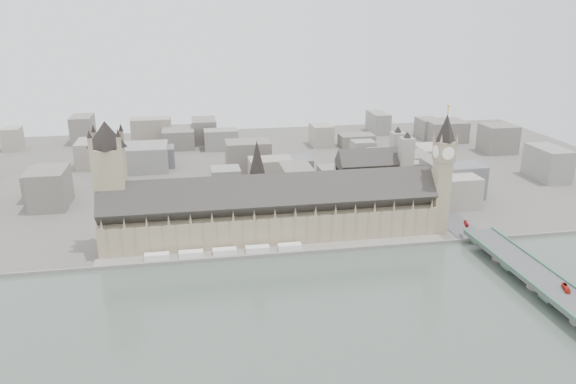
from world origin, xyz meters
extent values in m
plane|color=#595651|center=(0.00, 0.00, 0.00)|extent=(900.00, 900.00, 0.00)
plane|color=#404B44|center=(0.00, -165.00, 0.00)|extent=(600.00, 600.00, 0.00)
cube|color=gray|center=(0.00, -15.00, 1.50)|extent=(600.00, 1.50, 3.00)
cube|color=gray|center=(0.00, -7.50, 1.00)|extent=(270.00, 15.00, 2.00)
cube|color=white|center=(-90.00, -7.00, 4.00)|extent=(18.00, 7.00, 4.00)
cube|color=white|center=(-65.00, -7.00, 4.00)|extent=(18.00, 7.00, 4.00)
cube|color=white|center=(-40.00, -7.00, 4.00)|extent=(18.00, 7.00, 4.00)
cube|color=white|center=(-15.00, -7.00, 4.00)|extent=(18.00, 7.00, 4.00)
cube|color=white|center=(10.00, -7.00, 4.00)|extent=(18.00, 7.00, 4.00)
cube|color=gray|center=(0.00, 20.00, 12.50)|extent=(265.00, 40.00, 25.00)
cube|color=#312D2B|center=(0.00, 20.00, 35.08)|extent=(265.00, 40.73, 40.73)
cube|color=gray|center=(138.00, 8.00, 31.00)|extent=(12.00, 12.00, 62.00)
cube|color=gray|center=(138.00, 8.00, 70.00)|extent=(14.00, 14.00, 16.00)
cylinder|color=white|center=(145.20, 8.00, 70.00)|extent=(0.60, 10.00, 10.00)
cylinder|color=white|center=(130.80, 8.00, 70.00)|extent=(0.60, 10.00, 10.00)
cylinder|color=white|center=(138.00, 15.20, 70.00)|extent=(10.00, 0.60, 10.00)
cylinder|color=white|center=(138.00, 0.80, 70.00)|extent=(10.00, 0.60, 10.00)
cone|color=black|center=(138.00, 8.00, 89.00)|extent=(17.00, 17.00, 22.00)
cylinder|color=yellow|center=(138.00, 8.00, 103.00)|extent=(1.00, 1.00, 6.00)
sphere|color=yellow|center=(138.00, 8.00, 106.50)|extent=(2.00, 2.00, 2.00)
cone|color=gray|center=(144.50, 14.50, 82.00)|extent=(2.40, 2.40, 8.00)
cone|color=gray|center=(131.50, 14.50, 82.00)|extent=(2.40, 2.40, 8.00)
cone|color=gray|center=(144.50, 1.50, 82.00)|extent=(2.40, 2.40, 8.00)
cone|color=gray|center=(131.50, 1.50, 82.00)|extent=(2.40, 2.40, 8.00)
cube|color=gray|center=(-122.00, 26.00, 40.00)|extent=(23.00, 23.00, 80.00)
cone|color=black|center=(-122.00, 26.00, 90.00)|extent=(30.00, 30.00, 20.00)
cylinder|color=gray|center=(-10.00, 26.00, 43.00)|extent=(12.00, 12.00, 20.00)
cone|color=black|center=(-10.00, 26.00, 67.00)|extent=(13.00, 13.00, 28.00)
cube|color=#474749|center=(162.00, -87.50, 5.12)|extent=(25.00, 325.00, 10.25)
cube|color=gray|center=(105.00, 95.00, 17.00)|extent=(60.00, 28.00, 34.00)
cube|color=#312D2B|center=(105.00, 95.00, 39.00)|extent=(60.00, 28.28, 28.28)
cube|color=gray|center=(137.00, 107.00, 32.00)|extent=(12.00, 12.00, 64.00)
cube|color=gray|center=(137.00, 83.00, 32.00)|extent=(12.00, 12.00, 64.00)
imported|color=#AD131B|center=(156.25, -5.22, 11.66)|extent=(5.54, 10.37, 2.83)
imported|color=red|center=(166.28, -117.79, 11.73)|extent=(5.95, 10.86, 2.97)
imported|color=gray|center=(166.05, 56.48, 10.90)|extent=(3.34, 4.86, 1.31)
camera|label=1|loc=(-61.48, -396.68, 180.29)|focal=35.00mm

